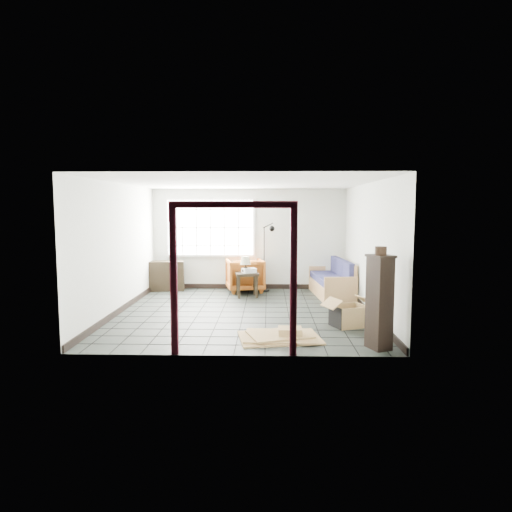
{
  "coord_description": "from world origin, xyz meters",
  "views": [
    {
      "loc": [
        0.49,
        -9.07,
        2.1
      ],
      "look_at": [
        0.24,
        0.3,
        1.11
      ],
      "focal_mm": 32.0,
      "sensor_mm": 36.0,
      "label": 1
    }
  ],
  "objects_px": {
    "futon_sofa": "(334,283)",
    "tall_shelf": "(379,301)",
    "side_table": "(247,277)",
    "armchair": "(245,274)"
  },
  "relations": [
    {
      "from": "side_table",
      "to": "tall_shelf",
      "type": "xyz_separation_m",
      "value": [
        2.16,
        -4.01,
        0.25
      ]
    },
    {
      "from": "futon_sofa",
      "to": "side_table",
      "type": "bearing_deg",
      "value": 179.77
    },
    {
      "from": "side_table",
      "to": "armchair",
      "type": "bearing_deg",
      "value": 96.74
    },
    {
      "from": "armchair",
      "to": "side_table",
      "type": "height_order",
      "value": "armchair"
    },
    {
      "from": "side_table",
      "to": "futon_sofa",
      "type": "bearing_deg",
      "value": 4.65
    },
    {
      "from": "side_table",
      "to": "tall_shelf",
      "type": "relative_size",
      "value": 0.42
    },
    {
      "from": "futon_sofa",
      "to": "side_table",
      "type": "height_order",
      "value": "futon_sofa"
    },
    {
      "from": "tall_shelf",
      "to": "side_table",
      "type": "bearing_deg",
      "value": 95.83
    },
    {
      "from": "futon_sofa",
      "to": "tall_shelf",
      "type": "height_order",
      "value": "tall_shelf"
    },
    {
      "from": "armchair",
      "to": "side_table",
      "type": "relative_size",
      "value": 1.53
    }
  ]
}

